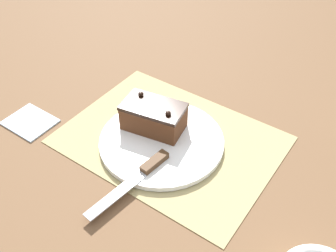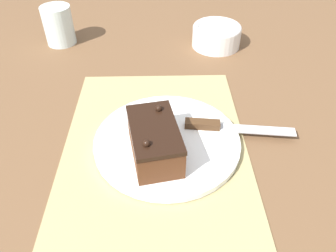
{
  "view_description": "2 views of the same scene",
  "coord_description": "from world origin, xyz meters",
  "views": [
    {
      "loc": [
        -0.36,
        0.52,
        0.61
      ],
      "look_at": [
        -0.0,
        0.01,
        0.05
      ],
      "focal_mm": 42.0,
      "sensor_mm": 36.0,
      "label": 1
    },
    {
      "loc": [
        0.45,
        0.01,
        0.43
      ],
      "look_at": [
        0.01,
        0.02,
        0.05
      ],
      "focal_mm": 35.0,
      "sensor_mm": 36.0,
      "label": 2
    }
  ],
  "objects": [
    {
      "name": "folded_napkin",
      "position": [
        0.3,
        0.14,
        0.0
      ],
      "size": [
        0.11,
        0.09,
        0.01
      ],
      "primitive_type": "cube",
      "color": "silver",
      "rests_on": "ground_plane"
    },
    {
      "name": "serving_knife",
      "position": [
        -0.02,
        0.13,
        0.02
      ],
      "size": [
        0.05,
        0.21,
        0.01
      ],
      "rotation": [
        0.0,
        0.0,
        6.16
      ],
      "color": "#472D19",
      "rests_on": "cake_plate"
    },
    {
      "name": "chocolate_cake",
      "position": [
        0.04,
        -0.0,
        0.05
      ],
      "size": [
        0.15,
        0.1,
        0.07
      ],
      "rotation": [
        0.0,
        0.0,
        0.19
      ],
      "color": "#512D19",
      "rests_on": "cake_plate"
    },
    {
      "name": "ground_plane",
      "position": [
        0.0,
        0.0,
        0.0
      ],
      "size": [
        3.0,
        3.0,
        0.0
      ],
      "primitive_type": "plane",
      "color": "brown"
    },
    {
      "name": "placemat_woven",
      "position": [
        0.0,
        0.0,
        0.0
      ],
      "size": [
        0.46,
        0.34,
        0.0
      ],
      "primitive_type": "cube",
      "color": "tan",
      "rests_on": "ground_plane"
    },
    {
      "name": "cake_plate",
      "position": [
        0.01,
        0.02,
        0.01
      ],
      "size": [
        0.27,
        0.27,
        0.01
      ],
      "color": "white",
      "rests_on": "placemat_woven"
    }
  ]
}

